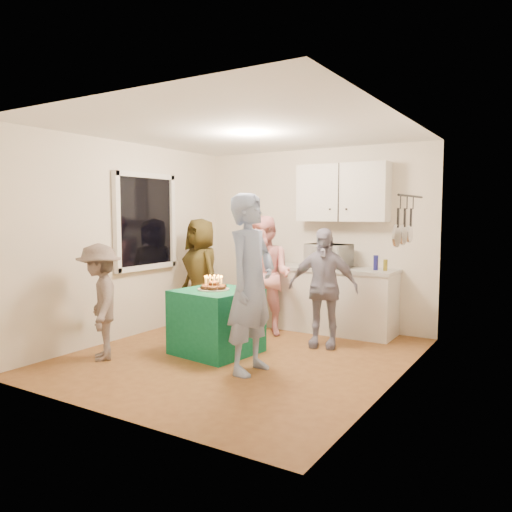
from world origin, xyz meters
The scene contains 19 objects.
floor centered at (0.00, 0.00, 0.00)m, with size 4.00×4.00×0.00m, color brown.
ceiling centered at (0.00, 0.00, 2.60)m, with size 4.00×4.00×0.00m, color white.
back_wall centered at (0.00, 2.00, 1.30)m, with size 3.60×3.60×0.00m, color silver.
left_wall centered at (-1.80, 0.00, 1.30)m, with size 4.00×4.00×0.00m, color silver.
right_wall centered at (1.80, 0.00, 1.30)m, with size 4.00×4.00×0.00m, color silver.
window_night centered at (-1.77, 0.30, 1.55)m, with size 0.04×1.00×1.20m, color black.
counter centered at (0.20, 1.70, 0.43)m, with size 2.20×0.58×0.86m, color white.
countertop centered at (0.20, 1.70, 0.89)m, with size 2.24×0.62×0.05m, color beige.
upper_cabinet centered at (0.50, 1.85, 1.95)m, with size 1.30×0.30×0.80m, color white.
pot_rack centered at (1.72, 0.70, 1.60)m, with size 0.12×1.00×0.60m, color black.
microwave centered at (0.36, 1.70, 1.07)m, with size 0.59×0.40×0.32m, color white.
party_table centered at (-0.33, -0.02, 0.38)m, with size 0.85×0.85×0.76m, color #0F6843.
donut_cake centered at (-0.35, -0.04, 0.85)m, with size 0.38×0.38×0.18m, color #381C0C, non-canonical shape.
punch_jar centered at (-0.04, 0.23, 0.93)m, with size 0.22×0.22×0.34m, color #B30E1B.
man_birthday centered at (0.40, -0.41, 0.94)m, with size 0.68×0.45×1.87m, color #8DA2CE.
woman_back_left centered at (-1.29, 0.93, 0.79)m, with size 0.78×0.51×1.59m, color brown.
woman_back_center centered at (-0.29, 1.06, 0.81)m, with size 0.79×0.62×1.63m, color pink.
woman_back_right centered at (0.64, 0.90, 0.74)m, with size 0.87×0.36×1.49m, color #181139.
child_near_left centered at (-1.30, -0.93, 0.66)m, with size 0.86×0.49×1.33m, color #5C4E49.
Camera 1 is at (3.14, -4.76, 1.67)m, focal length 35.00 mm.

